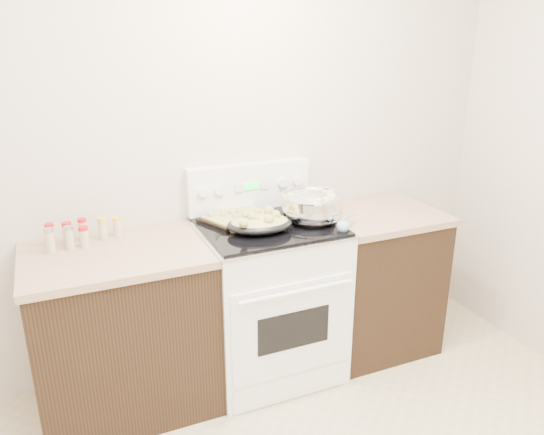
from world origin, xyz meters
TOP-DOWN VIEW (x-y plane):
  - room_shell at (0.00, 0.00)m, footprint 4.10×3.60m
  - counter_left at (-0.48, 1.43)m, footprint 0.93×0.67m
  - counter_right at (1.08, 1.43)m, footprint 0.73×0.67m
  - kitchen_range at (0.35, 1.42)m, footprint 0.78×0.73m
  - mixing_bowl at (0.60, 1.37)m, footprint 0.38×0.38m
  - roasting_pan at (0.26, 1.34)m, footprint 0.39×0.30m
  - baking_sheet at (0.21, 1.58)m, footprint 0.45×0.39m
  - wooden_spoon at (0.15, 1.41)m, footprint 0.15×0.22m
  - blue_ladle at (0.69, 1.18)m, footprint 0.20×0.19m
  - spice_jars at (-0.64, 1.59)m, footprint 0.38×0.15m

SIDE VIEW (x-z plane):
  - counter_left at x=-0.48m, z-range 0.00..0.92m
  - counter_right at x=1.08m, z-range 0.00..0.92m
  - kitchen_range at x=0.35m, z-range -0.12..1.10m
  - wooden_spoon at x=0.15m, z-range 0.93..0.98m
  - baking_sheet at x=0.21m, z-range 0.93..0.99m
  - blue_ladle at x=0.69m, z-range 0.93..1.02m
  - spice_jars at x=-0.64m, z-range 0.92..1.05m
  - roasting_pan at x=0.26m, z-range 0.93..1.05m
  - mixing_bowl at x=0.60m, z-range 0.92..1.13m
  - room_shell at x=0.00m, z-range 0.33..3.08m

